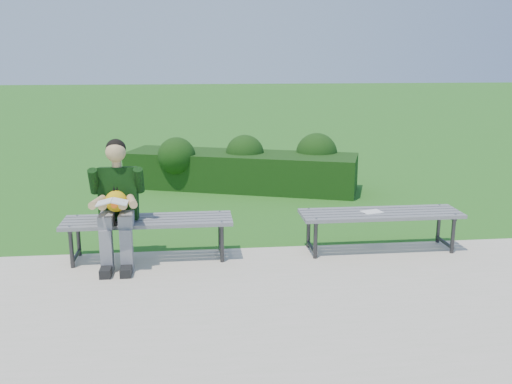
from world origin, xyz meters
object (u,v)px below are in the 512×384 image
object	(u,v)px
bench_left	(148,224)
bench_right	(380,216)
hedge	(244,166)
paper_sheet	(372,212)
seated_boy	(117,200)

from	to	relation	value
bench_left	bench_right	distance (m)	2.57
hedge	bench_right	distance (m)	3.58
bench_left	paper_sheet	distance (m)	2.48
bench_left	bench_right	size ratio (longest dim) A/B	1.00
bench_left	seated_boy	bearing A→B (deg)	-162.82
hedge	bench_left	world-z (taller)	hedge
bench_left	hedge	bearing A→B (deg)	68.16
bench_right	paper_sheet	world-z (taller)	bench_right
seated_boy	paper_sheet	size ratio (longest dim) A/B	5.15
bench_right	paper_sheet	distance (m)	0.12
bench_right	seated_boy	bearing A→B (deg)	-178.17
bench_right	seated_boy	world-z (taller)	seated_boy
hedge	paper_sheet	distance (m)	3.55
bench_right	hedge	bearing A→B (deg)	110.06
bench_left	seated_boy	distance (m)	0.43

